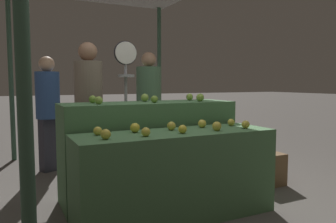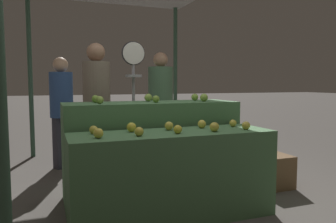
% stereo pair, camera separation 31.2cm
% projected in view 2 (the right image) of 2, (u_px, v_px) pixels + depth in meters
% --- Properties ---
extents(ground_plane, '(60.00, 60.00, 0.00)m').
position_uv_depth(ground_plane, '(173.00, 217.00, 2.90)').
color(ground_plane, '#59544F').
extents(display_counter_front, '(1.77, 0.55, 0.76)m').
position_uv_depth(display_counter_front, '(173.00, 175.00, 2.86)').
color(display_counter_front, '#4C7A4C').
rests_on(display_counter_front, ground_plane).
extents(display_counter_back, '(1.77, 0.55, 0.99)m').
position_uv_depth(display_counter_back, '(152.00, 149.00, 3.41)').
color(display_counter_back, '#4C7A4C').
rests_on(display_counter_back, ground_plane).
extents(apple_front_0, '(0.08, 0.08, 0.08)m').
position_uv_depth(apple_front_0, '(98.00, 133.00, 2.50)').
color(apple_front_0, gold).
rests_on(apple_front_0, display_counter_front).
extents(apple_front_1, '(0.07, 0.07, 0.07)m').
position_uv_depth(apple_front_1, '(139.00, 132.00, 2.60)').
color(apple_front_1, gold).
rests_on(apple_front_1, display_counter_front).
extents(apple_front_2, '(0.07, 0.07, 0.07)m').
position_uv_depth(apple_front_2, '(178.00, 129.00, 2.73)').
color(apple_front_2, gold).
rests_on(apple_front_2, display_counter_front).
extents(apple_front_3, '(0.08, 0.08, 0.08)m').
position_uv_depth(apple_front_3, '(214.00, 127.00, 2.84)').
color(apple_front_3, gold).
rests_on(apple_front_3, display_counter_front).
extents(apple_front_4, '(0.08, 0.08, 0.08)m').
position_uv_depth(apple_front_4, '(246.00, 126.00, 2.96)').
color(apple_front_4, gold).
rests_on(apple_front_4, display_counter_front).
extents(apple_front_5, '(0.07, 0.07, 0.07)m').
position_uv_depth(apple_front_5, '(94.00, 130.00, 2.70)').
color(apple_front_5, gold).
rests_on(apple_front_5, display_counter_front).
extents(apple_front_6, '(0.08, 0.08, 0.08)m').
position_uv_depth(apple_front_6, '(131.00, 127.00, 2.81)').
color(apple_front_6, gold).
rests_on(apple_front_6, display_counter_front).
extents(apple_front_7, '(0.08, 0.08, 0.08)m').
position_uv_depth(apple_front_7, '(169.00, 126.00, 2.92)').
color(apple_front_7, gold).
rests_on(apple_front_7, display_counter_front).
extents(apple_front_8, '(0.08, 0.08, 0.08)m').
position_uv_depth(apple_front_8, '(202.00, 124.00, 3.05)').
color(apple_front_8, yellow).
rests_on(apple_front_8, display_counter_front).
extents(apple_front_9, '(0.07, 0.07, 0.07)m').
position_uv_depth(apple_front_9, '(233.00, 123.00, 3.15)').
color(apple_front_9, gold).
rests_on(apple_front_9, display_counter_front).
extents(apple_back_0, '(0.07, 0.07, 0.07)m').
position_uv_depth(apple_back_0, '(100.00, 100.00, 3.08)').
color(apple_back_0, '#8EB247').
rests_on(apple_back_0, display_counter_back).
extents(apple_back_1, '(0.07, 0.07, 0.07)m').
position_uv_depth(apple_back_1, '(156.00, 99.00, 3.26)').
color(apple_back_1, '#7AA338').
rests_on(apple_back_1, display_counter_back).
extents(apple_back_2, '(0.08, 0.08, 0.08)m').
position_uv_depth(apple_back_2, '(204.00, 98.00, 3.46)').
color(apple_back_2, '#84AD3D').
rests_on(apple_back_2, display_counter_back).
extents(apple_back_3, '(0.08, 0.08, 0.08)m').
position_uv_depth(apple_back_3, '(95.00, 99.00, 3.26)').
color(apple_back_3, '#7AA338').
rests_on(apple_back_3, display_counter_back).
extents(apple_back_4, '(0.08, 0.08, 0.08)m').
position_uv_depth(apple_back_4, '(148.00, 98.00, 3.47)').
color(apple_back_4, '#8EB247').
rests_on(apple_back_4, display_counter_back).
extents(apple_back_5, '(0.08, 0.08, 0.08)m').
position_uv_depth(apple_back_5, '(195.00, 97.00, 3.65)').
color(apple_back_5, '#84AD3D').
rests_on(apple_back_5, display_counter_back).
extents(produce_scale, '(0.29, 0.20, 1.69)m').
position_uv_depth(produce_scale, '(134.00, 79.00, 3.99)').
color(produce_scale, '#99999E').
rests_on(produce_scale, ground_plane).
extents(person_vendor_at_scale, '(0.43, 0.43, 1.65)m').
position_uv_depth(person_vendor_at_scale, '(97.00, 102.00, 3.89)').
color(person_vendor_at_scale, '#2D2D38').
rests_on(person_vendor_at_scale, ground_plane).
extents(person_customer_left, '(0.41, 0.41, 1.53)m').
position_uv_depth(person_customer_left, '(62.00, 104.00, 4.51)').
color(person_customer_left, '#2D2D38').
rests_on(person_customer_left, ground_plane).
extents(person_customer_right, '(0.37, 0.37, 1.63)m').
position_uv_depth(person_customer_right, '(161.00, 100.00, 4.83)').
color(person_customer_right, '#2D2D38').
rests_on(person_customer_right, ground_plane).
extents(wooden_crate_side, '(0.37, 0.37, 0.37)m').
position_uv_depth(wooden_crate_side, '(272.00, 171.00, 3.73)').
color(wooden_crate_side, brown).
rests_on(wooden_crate_side, ground_plane).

